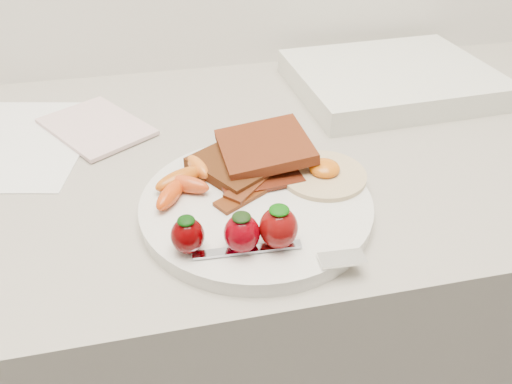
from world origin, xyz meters
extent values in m
cube|color=gray|center=(0.00, 1.70, 0.45)|extent=(2.00, 0.60, 0.90)
cylinder|color=silver|center=(0.01, 1.55, 0.91)|extent=(0.27, 0.27, 0.02)
cube|color=black|center=(0.00, 1.62, 0.93)|extent=(0.14, 0.14, 0.01)
cube|color=#3E1408|center=(0.04, 1.63, 0.94)|extent=(0.11, 0.11, 0.03)
cylinder|color=#F8E7C2|center=(0.10, 1.58, 0.92)|extent=(0.14, 0.14, 0.01)
ellipsoid|color=#D8630F|center=(0.10, 1.58, 0.93)|extent=(0.05, 0.05, 0.02)
cube|color=#501704|center=(0.01, 1.57, 0.92)|extent=(0.10, 0.07, 0.00)
cube|color=#380A0A|center=(0.02, 1.57, 0.92)|extent=(0.10, 0.04, 0.00)
cube|color=black|center=(0.02, 1.58, 0.92)|extent=(0.09, 0.09, 0.00)
ellipsoid|color=#BB5310|center=(-0.07, 1.60, 0.93)|extent=(0.07, 0.05, 0.02)
ellipsoid|color=#C84317|center=(-0.07, 1.59, 0.93)|extent=(0.06, 0.05, 0.02)
ellipsoid|color=#CA3D0C|center=(-0.09, 1.57, 0.93)|extent=(0.05, 0.06, 0.02)
ellipsoid|color=orange|center=(-0.05, 1.62, 0.93)|extent=(0.03, 0.05, 0.02)
ellipsoid|color=#4A0001|center=(-0.07, 1.48, 0.94)|extent=(0.03, 0.03, 0.04)
ellipsoid|color=black|center=(-0.07, 1.48, 0.96)|extent=(0.02, 0.02, 0.01)
ellipsoid|color=#690008|center=(-0.02, 1.47, 0.94)|extent=(0.04, 0.04, 0.04)
ellipsoid|color=black|center=(-0.02, 1.47, 0.96)|extent=(0.02, 0.02, 0.01)
ellipsoid|color=#650707|center=(0.02, 1.47, 0.94)|extent=(0.04, 0.04, 0.04)
ellipsoid|color=#0A4C06|center=(0.02, 1.47, 0.96)|extent=(0.02, 0.02, 0.01)
cube|color=#B1B5C7|center=(-0.02, 1.47, 0.92)|extent=(0.11, 0.02, 0.00)
cube|color=white|center=(0.07, 1.44, 0.92)|extent=(0.05, 0.02, 0.00)
cube|color=white|center=(-0.28, 1.78, 0.90)|extent=(0.24, 0.29, 0.00)
cube|color=beige|center=(-0.18, 1.80, 0.91)|extent=(0.18, 0.20, 0.01)
cube|color=silver|center=(0.31, 1.83, 0.92)|extent=(0.34, 0.28, 0.04)
camera|label=1|loc=(-0.09, 1.10, 1.27)|focal=35.00mm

